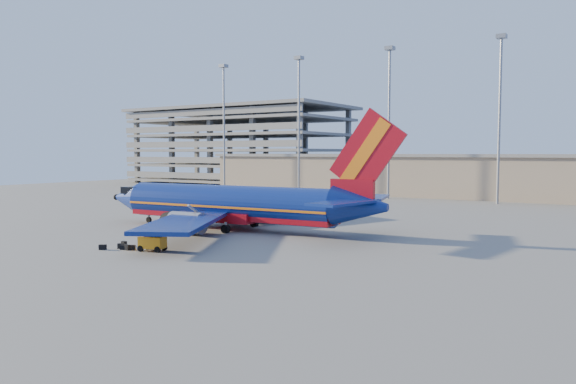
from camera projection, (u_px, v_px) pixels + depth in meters
ground at (275, 227)px, 65.66m from camera, size 220.00×220.00×0.00m
terminal_building at (485, 176)px, 108.69m from camera, size 122.00×16.00×8.50m
parking_garage at (240, 142)px, 160.40m from camera, size 62.00×32.00×21.40m
light_mast_row at (442, 103)px, 100.38m from camera, size 101.60×1.60×28.65m
aircraft_main at (235, 205)px, 63.68m from camera, size 38.86×37.31×13.15m
baggage_tug at (152, 242)px, 49.85m from camera, size 2.53×1.90×1.62m
luggage_pile at (121, 246)px, 50.95m from camera, size 3.05×2.87×0.49m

